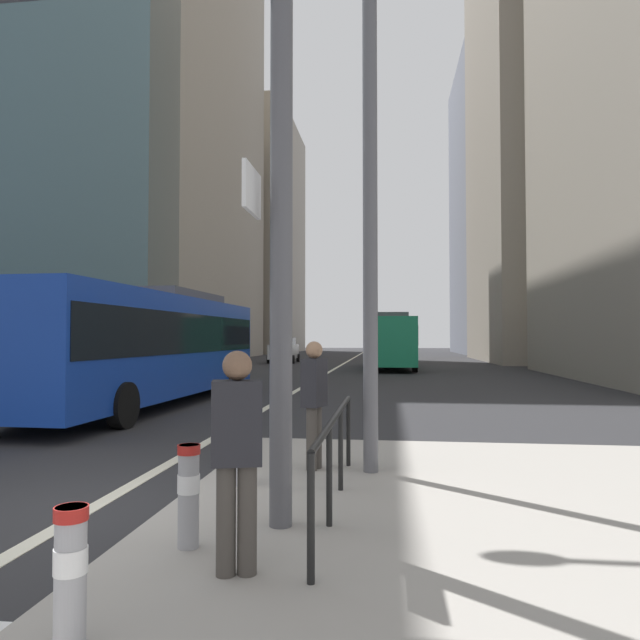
# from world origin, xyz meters

# --- Properties ---
(ground_plane) EXTENTS (160.00, 160.00, 0.00)m
(ground_plane) POSITION_xyz_m (0.00, 20.00, 0.00)
(ground_plane) COLOR #28282B
(lane_centre_line) EXTENTS (0.20, 80.00, 0.01)m
(lane_centre_line) POSITION_xyz_m (0.00, 30.00, 0.01)
(lane_centre_line) COLOR beige
(lane_centre_line) RESTS_ON ground
(office_tower_left_mid) EXTENTS (11.11, 25.38, 51.30)m
(office_tower_left_mid) POSITION_xyz_m (-16.00, 42.63, 25.65)
(office_tower_left_mid) COLOR gray
(office_tower_left_mid) RESTS_ON ground
(office_tower_left_far) EXTENTS (13.82, 19.92, 30.69)m
(office_tower_left_far) POSITION_xyz_m (-16.00, 67.75, 15.35)
(office_tower_left_far) COLOR gray
(office_tower_left_far) RESTS_ON ground
(office_tower_right_mid) EXTENTS (11.91, 17.72, 53.45)m
(office_tower_right_mid) POSITION_xyz_m (17.00, 42.74, 26.73)
(office_tower_right_mid) COLOR gray
(office_tower_right_mid) RESTS_ON ground
(office_tower_right_far) EXTENTS (10.38, 19.62, 35.46)m
(office_tower_right_far) POSITION_xyz_m (17.00, 65.07, 17.73)
(office_tower_right_far) COLOR slate
(office_tower_right_far) RESTS_ON ground
(city_bus_blue_oncoming) EXTENTS (2.94, 12.10, 3.40)m
(city_bus_blue_oncoming) POSITION_xyz_m (-3.39, 9.45, 1.84)
(city_bus_blue_oncoming) COLOR #14389E
(city_bus_blue_oncoming) RESTS_ON ground
(city_bus_red_receding) EXTENTS (2.94, 10.95, 3.40)m
(city_bus_red_receding) POSITION_xyz_m (3.49, 29.82, 1.84)
(city_bus_red_receding) COLOR #198456
(city_bus_red_receding) RESTS_ON ground
(car_oncoming_mid) EXTENTS (2.18, 4.64, 1.94)m
(car_oncoming_mid) POSITION_xyz_m (-4.72, 37.17, 0.99)
(car_oncoming_mid) COLOR silver
(car_oncoming_mid) RESTS_ON ground
(car_receding_near) EXTENTS (2.13, 4.53, 1.94)m
(car_receding_near) POSITION_xyz_m (2.57, 54.74, 0.99)
(car_receding_near) COLOR gold
(car_receding_near) RESTS_ON ground
(traffic_signal_gantry) EXTENTS (7.18, 0.65, 6.00)m
(traffic_signal_gantry) POSITION_xyz_m (-0.11, -0.66, 4.16)
(traffic_signal_gantry) COLOR #515156
(traffic_signal_gantry) RESTS_ON median_island
(street_lamp_post) EXTENTS (5.50, 0.32, 8.00)m
(street_lamp_post) POSITION_xyz_m (3.12, 1.65, 5.28)
(street_lamp_post) COLOR #56565B
(street_lamp_post) RESTS_ON median_island
(bollard_left) EXTENTS (0.20, 0.20, 0.82)m
(bollard_left) POSITION_xyz_m (1.53, -2.91, 0.61)
(bollard_left) COLOR #99999E
(bollard_left) RESTS_ON median_island
(bollard_right) EXTENTS (0.20, 0.20, 0.88)m
(bollard_right) POSITION_xyz_m (1.65, -1.30, 0.64)
(bollard_right) COLOR #99999E
(bollard_right) RESTS_ON median_island
(bollard_back) EXTENTS (0.20, 0.20, 0.95)m
(bollard_back) POSITION_xyz_m (1.58, 0.78, 0.67)
(bollard_back) COLOR #99999E
(bollard_back) RESTS_ON median_island
(pedestrian_railing) EXTENTS (0.06, 3.91, 0.98)m
(pedestrian_railing) POSITION_xyz_m (2.80, 0.04, 0.86)
(pedestrian_railing) COLOR black
(pedestrian_railing) RESTS_ON median_island
(pedestrian_waiting) EXTENTS (0.43, 0.33, 1.70)m
(pedestrian_waiting) POSITION_xyz_m (2.22, -1.79, 1.10)
(pedestrian_waiting) COLOR #423D38
(pedestrian_waiting) RESTS_ON median_island
(pedestrian_walking) EXTENTS (0.34, 0.43, 1.75)m
(pedestrian_walking) POSITION_xyz_m (2.35, 1.70, 1.13)
(pedestrian_walking) COLOR #423D38
(pedestrian_walking) RESTS_ON median_island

